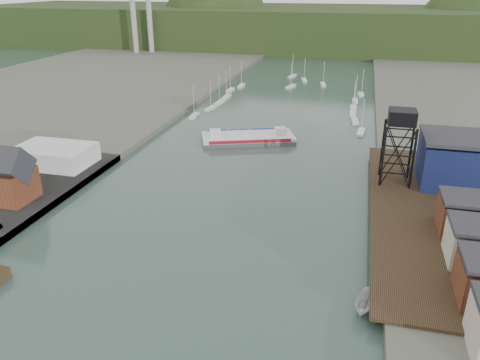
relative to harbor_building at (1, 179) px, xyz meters
The scene contains 11 objects.
ground 51.97m from the harbor_building, 35.54° to the right, with size 600.00×600.00×0.00m, color #2B4337.
east_pier 80.52m from the harbor_building, 10.75° to the left, with size 14.00×70.00×2.45m.
harbor_building is the anchor object (origin of this frame).
white_shed 20.22m from the harbor_building, 95.71° to the left, with size 18.00×12.00×4.50m, color silver.
lift_tower 82.49m from the harbor_building, 19.98° to the left, with size 6.50×6.50×16.00m.
blue_shed 96.77m from the harbor_building, 18.06° to the left, with size 20.50×14.50×11.30m.
marina_sailboats 116.48m from the harbor_building, 68.79° to the left, with size 57.71×92.65×0.90m.
smokestacks 213.72m from the harbor_building, 107.54° to the left, with size 11.20×8.20×60.00m.
distant_hills 274.04m from the harbor_building, 82.02° to the left, with size 500.00×120.00×80.00m.
chain_ferry 65.65m from the harbor_building, 54.30° to the left, with size 28.12×19.07×3.76m.
motorboat 73.36m from the harbor_building, 12.44° to the right, with size 2.29×6.10×2.36m, color silver.
Camera 1 is at (25.80, -41.50, 42.58)m, focal length 35.00 mm.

